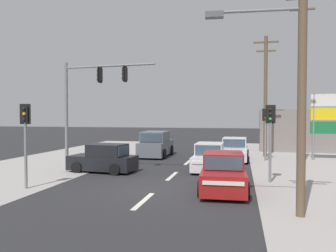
{
  "coord_description": "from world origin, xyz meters",
  "views": [
    {
      "loc": [
        3.4,
        -13.19,
        3.06
      ],
      "look_at": [
        -0.43,
        4.0,
        2.52
      ],
      "focal_mm": 35.0,
      "sensor_mm": 36.0,
      "label": 1
    }
  ],
  "objects_px": {
    "utility_pole_midground_right": "(301,75)",
    "traffic_signal_mast": "(87,96)",
    "pedestal_signal_right_kerb": "(270,130)",
    "hatchback_oncoming_near": "(209,158)",
    "hatchback_receding_far": "(104,159)",
    "sedan_oncoming_mid": "(223,173)",
    "suv_crossing_left": "(156,145)",
    "utility_pole_foreground_right": "(297,61)",
    "utility_pole_background_right": "(266,94)",
    "pedestal_signal_far_median": "(266,125)",
    "shopping_plaza_sign": "(327,117)",
    "sedan_kerbside_parked": "(235,150)",
    "pedestal_signal_left_kerb": "(25,131)"
  },
  "relations": [
    {
      "from": "utility_pole_midground_right",
      "to": "traffic_signal_mast",
      "type": "bearing_deg",
      "value": -159.9
    },
    {
      "from": "pedestal_signal_right_kerb",
      "to": "hatchback_oncoming_near",
      "type": "xyz_separation_m",
      "value": [
        -3.04,
        2.86,
        -1.71
      ]
    },
    {
      "from": "hatchback_receding_far",
      "to": "sedan_oncoming_mid",
      "type": "height_order",
      "value": "sedan_oncoming_mid"
    },
    {
      "from": "traffic_signal_mast",
      "to": "pedestal_signal_right_kerb",
      "type": "height_order",
      "value": "traffic_signal_mast"
    },
    {
      "from": "suv_crossing_left",
      "to": "traffic_signal_mast",
      "type": "bearing_deg",
      "value": -104.05
    },
    {
      "from": "utility_pole_foreground_right",
      "to": "pedestal_signal_right_kerb",
      "type": "relative_size",
      "value": 2.44
    },
    {
      "from": "utility_pole_background_right",
      "to": "pedestal_signal_right_kerb",
      "type": "xyz_separation_m",
      "value": [
        -0.46,
        -9.81,
        -2.3
      ]
    },
    {
      "from": "pedestal_signal_far_median",
      "to": "shopping_plaza_sign",
      "type": "height_order",
      "value": "shopping_plaza_sign"
    },
    {
      "from": "hatchback_oncoming_near",
      "to": "sedan_kerbside_parked",
      "type": "bearing_deg",
      "value": 74.01
    },
    {
      "from": "shopping_plaza_sign",
      "to": "sedan_kerbside_parked",
      "type": "distance_m",
      "value": 6.73
    },
    {
      "from": "pedestal_signal_right_kerb",
      "to": "suv_crossing_left",
      "type": "relative_size",
      "value": 0.78
    },
    {
      "from": "pedestal_signal_right_kerb",
      "to": "hatchback_receding_far",
      "type": "xyz_separation_m",
      "value": [
        -8.61,
        1.09,
        -1.71
      ]
    },
    {
      "from": "pedestal_signal_far_median",
      "to": "utility_pole_foreground_right",
      "type": "bearing_deg",
      "value": -90.07
    },
    {
      "from": "pedestal_signal_left_kerb",
      "to": "pedestal_signal_far_median",
      "type": "relative_size",
      "value": 1.0
    },
    {
      "from": "utility_pole_background_right",
      "to": "pedestal_signal_left_kerb",
      "type": "xyz_separation_m",
      "value": [
        -10.54,
        -13.36,
        -2.3
      ]
    },
    {
      "from": "pedestal_signal_left_kerb",
      "to": "hatchback_receding_far",
      "type": "distance_m",
      "value": 5.16
    },
    {
      "from": "pedestal_signal_far_median",
      "to": "sedan_oncoming_mid",
      "type": "relative_size",
      "value": 0.83
    },
    {
      "from": "utility_pole_midground_right",
      "to": "hatchback_oncoming_near",
      "type": "bearing_deg",
      "value": -156.59
    },
    {
      "from": "utility_pole_foreground_right",
      "to": "pedestal_signal_far_median",
      "type": "height_order",
      "value": "utility_pole_foreground_right"
    },
    {
      "from": "utility_pole_background_right",
      "to": "traffic_signal_mast",
      "type": "distance_m",
      "value": 13.39
    },
    {
      "from": "pedestal_signal_left_kerb",
      "to": "sedan_oncoming_mid",
      "type": "height_order",
      "value": "pedestal_signal_left_kerb"
    },
    {
      "from": "utility_pole_background_right",
      "to": "pedestal_signal_right_kerb",
      "type": "bearing_deg",
      "value": -92.7
    },
    {
      "from": "hatchback_receding_far",
      "to": "sedan_oncoming_mid",
      "type": "relative_size",
      "value": 0.87
    },
    {
      "from": "sedan_kerbside_parked",
      "to": "suv_crossing_left",
      "type": "xyz_separation_m",
      "value": [
        -5.87,
        0.92,
        0.18
      ]
    },
    {
      "from": "utility_pole_foreground_right",
      "to": "hatchback_receding_far",
      "type": "height_order",
      "value": "utility_pole_foreground_right"
    },
    {
      "from": "utility_pole_background_right",
      "to": "pedestal_signal_right_kerb",
      "type": "height_order",
      "value": "utility_pole_background_right"
    },
    {
      "from": "suv_crossing_left",
      "to": "sedan_kerbside_parked",
      "type": "bearing_deg",
      "value": -8.94
    },
    {
      "from": "pedestal_signal_left_kerb",
      "to": "sedan_oncoming_mid",
      "type": "xyz_separation_m",
      "value": [
        8.08,
        1.56,
        -1.71
      ]
    },
    {
      "from": "utility_pole_background_right",
      "to": "sedan_kerbside_parked",
      "type": "xyz_separation_m",
      "value": [
        -2.19,
        -2.37,
        -4.02
      ]
    },
    {
      "from": "pedestal_signal_left_kerb",
      "to": "suv_crossing_left",
      "type": "bearing_deg",
      "value": 78.19
    },
    {
      "from": "utility_pole_midground_right",
      "to": "traffic_signal_mast",
      "type": "height_order",
      "value": "utility_pole_midground_right"
    },
    {
      "from": "utility_pole_foreground_right",
      "to": "hatchback_receding_far",
      "type": "xyz_separation_m",
      "value": [
        -8.92,
        6.2,
        -3.98
      ]
    },
    {
      "from": "pedestal_signal_left_kerb",
      "to": "shopping_plaza_sign",
      "type": "xyz_separation_m",
      "value": [
        14.54,
        12.36,
        0.57
      ]
    },
    {
      "from": "sedan_oncoming_mid",
      "to": "pedestal_signal_left_kerb",
      "type": "bearing_deg",
      "value": -169.08
    },
    {
      "from": "hatchback_receding_far",
      "to": "suv_crossing_left",
      "type": "height_order",
      "value": "suv_crossing_left"
    },
    {
      "from": "traffic_signal_mast",
      "to": "shopping_plaza_sign",
      "type": "height_order",
      "value": "traffic_signal_mast"
    },
    {
      "from": "shopping_plaza_sign",
      "to": "sedan_oncoming_mid",
      "type": "distance_m",
      "value": 12.79
    },
    {
      "from": "pedestal_signal_right_kerb",
      "to": "pedestal_signal_left_kerb",
      "type": "bearing_deg",
      "value": -160.61
    },
    {
      "from": "pedestal_signal_left_kerb",
      "to": "hatchback_oncoming_near",
      "type": "height_order",
      "value": "pedestal_signal_left_kerb"
    },
    {
      "from": "shopping_plaza_sign",
      "to": "traffic_signal_mast",
      "type": "bearing_deg",
      "value": -150.26
    },
    {
      "from": "pedestal_signal_left_kerb",
      "to": "sedan_kerbside_parked",
      "type": "height_order",
      "value": "pedestal_signal_left_kerb"
    },
    {
      "from": "utility_pole_foreground_right",
      "to": "hatchback_oncoming_near",
      "type": "distance_m",
      "value": 9.52
    },
    {
      "from": "pedestal_signal_far_median",
      "to": "shopping_plaza_sign",
      "type": "xyz_separation_m",
      "value": [
        4.14,
        1.25,
        0.57
      ]
    },
    {
      "from": "utility_pole_foreground_right",
      "to": "shopping_plaza_sign",
      "type": "bearing_deg",
      "value": 73.39
    },
    {
      "from": "pedestal_signal_left_kerb",
      "to": "hatchback_oncoming_near",
      "type": "relative_size",
      "value": 0.97
    },
    {
      "from": "pedestal_signal_left_kerb",
      "to": "hatchback_oncoming_near",
      "type": "bearing_deg",
      "value": 42.29
    },
    {
      "from": "pedestal_signal_left_kerb",
      "to": "hatchback_oncoming_near",
      "type": "distance_m",
      "value": 9.67
    },
    {
      "from": "utility_pole_foreground_right",
      "to": "sedan_kerbside_parked",
      "type": "bearing_deg",
      "value": 99.2
    },
    {
      "from": "traffic_signal_mast",
      "to": "pedestal_signal_left_kerb",
      "type": "xyz_separation_m",
      "value": [
        -0.61,
        -4.4,
        -1.73
      ]
    },
    {
      "from": "shopping_plaza_sign",
      "to": "hatchback_receding_far",
      "type": "relative_size",
      "value": 1.23
    }
  ]
}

